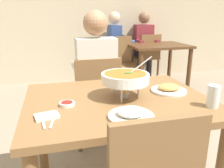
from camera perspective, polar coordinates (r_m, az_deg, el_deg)
cafe_rear_partition at (r=4.55m, az=-10.31°, el=19.63°), size 10.00×0.10×3.00m
dining_table_main at (r=1.51m, az=1.44°, el=-7.71°), size 1.15×0.90×0.76m
chair_diner_main at (r=2.23m, az=-3.79°, el=-3.17°), size 0.44×0.44×0.90m
diner_main at (r=2.19m, az=-4.07°, el=2.93°), size 0.40×0.45×1.31m
curry_bowl at (r=1.44m, az=3.29°, el=1.44°), size 0.33×0.30×0.26m
rice_plate at (r=1.20m, az=4.72°, el=-7.40°), size 0.24×0.24×0.06m
appetizer_plate at (r=1.63m, az=13.88°, el=-1.16°), size 0.24×0.24×0.06m
sauce_dish at (r=1.37m, az=-11.08°, el=-4.83°), size 0.09×0.09×0.02m
napkin_folded at (r=1.25m, az=-15.83°, el=-7.65°), size 0.13×0.10×0.02m
fork_utensil at (r=1.21m, az=-16.80°, el=-8.86°), size 0.04×0.17×0.01m
spoon_utensil at (r=1.20m, az=-14.40°, el=-8.70°), size 0.04×0.17×0.01m
drink_glass at (r=1.43m, az=23.75°, el=-3.06°), size 0.07×0.07×0.13m
dining_table_far at (r=4.14m, az=11.17°, el=7.71°), size 1.00×0.80×0.76m
chair_bg_left at (r=4.59m, az=8.82°, el=7.25°), size 0.48×0.48×0.90m
chair_bg_middle at (r=4.42m, az=1.20°, el=7.08°), size 0.44×0.44×0.90m
chair_bg_right at (r=3.98m, az=2.37°, el=5.94°), size 0.44×0.44×0.90m
patron_bg_left at (r=4.63m, az=7.93°, el=10.33°), size 0.40×0.45×1.31m
patron_bg_middle at (r=4.43m, az=1.07°, el=10.18°), size 0.45×0.40×1.31m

